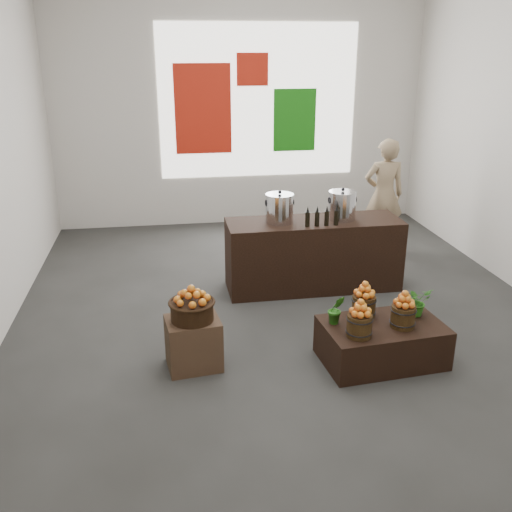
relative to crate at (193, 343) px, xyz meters
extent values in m
plane|color=#31312F|center=(1.07, 1.12, -0.25)|extent=(7.00, 7.00, 0.00)
cube|color=beige|center=(1.07, 4.62, 1.75)|extent=(6.00, 0.04, 4.00)
cube|color=white|center=(1.37, 4.60, 1.75)|extent=(3.20, 0.02, 2.40)
cube|color=#B51E0D|center=(0.47, 4.59, 1.65)|extent=(0.90, 0.04, 1.40)
cube|color=#176D11|center=(1.97, 4.59, 1.45)|extent=(0.70, 0.04, 1.00)
cube|color=#B51E0D|center=(1.27, 4.59, 2.25)|extent=(0.50, 0.04, 0.50)
cube|color=brown|center=(0.00, 0.00, 0.00)|extent=(0.54, 0.46, 0.49)
cylinder|color=black|center=(0.00, 0.00, 0.33)|extent=(0.39, 0.39, 0.18)
cube|color=black|center=(1.78, -0.18, -0.05)|extent=(1.19, 0.80, 0.39)
cylinder|color=#3E2911|center=(1.48, -0.37, 0.25)|extent=(0.23, 0.23, 0.21)
cylinder|color=#3E2911|center=(1.94, -0.25, 0.25)|extent=(0.23, 0.23, 0.21)
cylinder|color=#3E2911|center=(1.65, 0.02, 0.25)|extent=(0.23, 0.23, 0.21)
imported|color=#215D13|center=(2.17, -0.04, 0.29)|extent=(0.30, 0.28, 0.29)
imported|color=#215D13|center=(1.34, -0.09, 0.29)|extent=(0.16, 0.13, 0.29)
cube|color=black|center=(1.58, 1.67, 0.19)|extent=(2.13, 0.69, 0.87)
cylinder|color=silver|center=(1.14, 1.66, 0.79)|extent=(0.33, 0.33, 0.33)
cylinder|color=silver|center=(1.92, 1.67, 0.79)|extent=(0.33, 0.33, 0.33)
imported|color=#8D7556|center=(2.95, 2.93, 0.57)|extent=(0.62, 0.42, 1.63)
camera|label=1|loc=(-0.17, -4.75, 2.63)|focal=40.00mm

